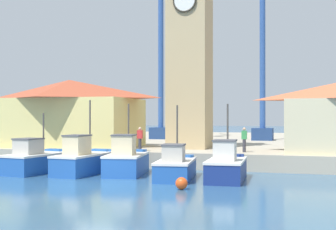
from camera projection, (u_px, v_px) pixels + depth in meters
The scene contains 14 objects.
ground_plane at pixel (97, 184), 23.31m from camera, with size 300.00×300.00×0.00m, color #2D567A.
quay_wharf at pixel (209, 144), 49.64m from camera, with size 120.00×40.00×1.06m, color #A89E89.
fishing_boat_far_left at pixel (37, 160), 28.24m from camera, with size 2.67×4.86×3.62m.
fishing_boat_left_outer at pixel (84, 161), 27.63m from camera, with size 2.15×5.04×4.39m.
fishing_boat_left_inner at pixel (126, 161), 27.31m from camera, with size 2.72×4.61×4.16m.
fishing_boat_mid_left at pixel (176, 167), 25.36m from camera, with size 2.41×4.60×4.03m.
fishing_boat_center at pixel (226, 166), 24.76m from camera, with size 2.13×4.51×4.08m.
clock_tower at pixel (190, 41), 34.58m from camera, with size 3.41×3.41×16.55m.
warehouse_left at pixel (69, 112), 36.57m from camera, with size 10.78×6.98×5.21m.
port_crane_near at pixel (161, 58), 49.30m from camera, with size 2.53×9.40×22.19m.
port_crane_far at pixel (263, 59), 46.20m from camera, with size 2.22×8.76×20.37m.
mooring_buoy at pixel (182, 183), 21.68m from camera, with size 0.57×0.57×0.57m, color #E54C19.
dock_worker_near_tower at pixel (244, 139), 30.60m from camera, with size 0.34×0.22×1.62m.
dock_worker_along_quay at pixel (140, 139), 31.60m from camera, with size 0.34×0.22×1.62m.
Camera 1 is at (10.12, -21.31, 3.39)m, focal length 50.00 mm.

